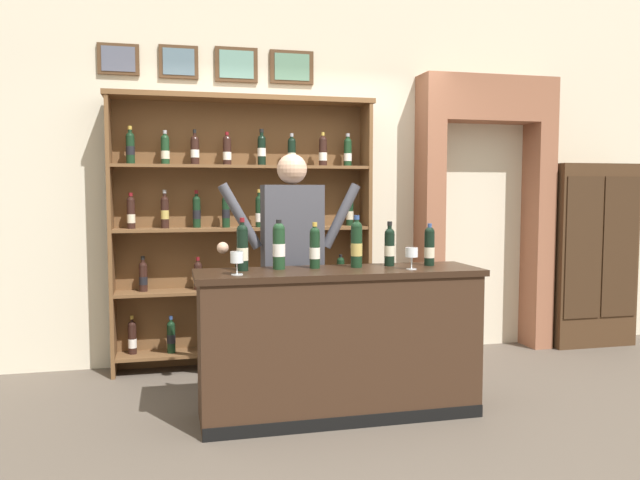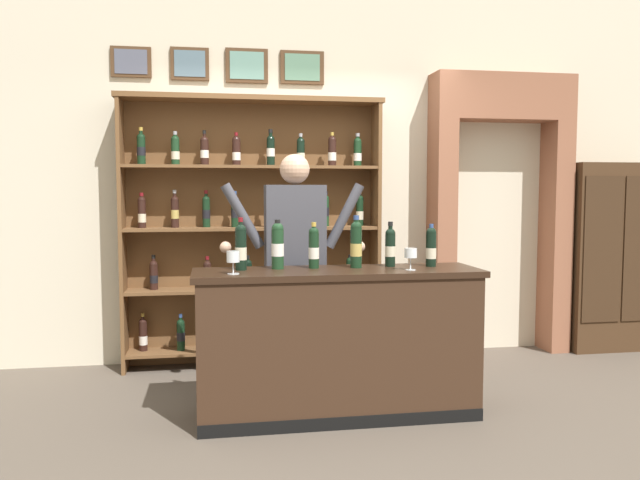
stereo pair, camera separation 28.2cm
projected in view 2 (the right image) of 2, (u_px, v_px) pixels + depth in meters
ground_plane at (341, 417)px, 4.09m from camera, size 14.00×14.00×0.02m
back_wall at (305, 166)px, 5.50m from camera, size 12.00×0.19×3.33m
wine_shelf at (253, 225)px, 5.22m from camera, size 2.15×0.30×2.21m
archway_doorway at (496, 196)px, 5.67m from camera, size 1.26×0.45×2.47m
side_cabinet at (609, 256)px, 5.77m from camera, size 0.81×0.39×1.70m
tasting_counter at (338, 343)px, 4.04m from camera, size 1.83×0.52×0.95m
shopkeeper at (295, 246)px, 4.44m from camera, size 1.03×0.22×1.71m
tasting_bottle_riserva at (241, 247)px, 3.97m from camera, size 0.07×0.07×0.33m
tasting_bottle_bianco at (278, 245)px, 4.03m from camera, size 0.08×0.08×0.32m
tasting_bottle_brunello at (314, 247)px, 4.07m from camera, size 0.07×0.07×0.30m
tasting_bottle_chianti at (356, 244)px, 4.10m from camera, size 0.08×0.08×0.34m
tasting_bottle_rosso at (390, 246)px, 4.17m from camera, size 0.07×0.07×0.30m
tasting_bottle_super_tuscan at (431, 247)px, 4.17m from camera, size 0.07×0.07×0.28m
wine_glass_left at (411, 254)px, 3.97m from camera, size 0.08×0.08×0.14m
wine_glass_right at (233, 258)px, 3.78m from camera, size 0.08×0.08×0.14m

